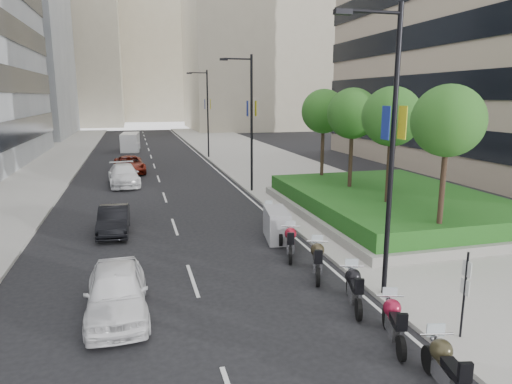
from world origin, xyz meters
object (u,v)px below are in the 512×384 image
object	(u,v)px
delivery_van	(130,143)
car_b	(114,220)
lamp_post_0	(388,141)
motorcycle_2	(354,288)
car_c	(124,175)
lamp_post_2	(206,109)
motorcycle_6	(269,216)
lamp_post_1	(249,117)
parking_sign	(465,291)
car_d	(130,165)
motorcycle_0	(445,368)
motorcycle_1	(394,321)
motorcycle_5	(277,225)
motorcycle_4	(290,242)
car_a	(117,291)
motorcycle_3	(317,260)

from	to	relation	value
delivery_van	car_b	bearing A→B (deg)	-86.34
lamp_post_0	motorcycle_2	size ratio (longest dim) A/B	4.05
lamp_post_0	car_c	bearing A→B (deg)	110.47
lamp_post_2	motorcycle_6	size ratio (longest dim) A/B	4.45
lamp_post_1	parking_sign	world-z (taller)	lamp_post_1
car_c	car_d	world-z (taller)	car_c
motorcycle_0	motorcycle_6	bearing A→B (deg)	11.99
motorcycle_1	car_d	distance (m)	30.81
lamp_post_2	motorcycle_5	world-z (taller)	lamp_post_2
motorcycle_4	car_c	world-z (taller)	car_c
car_a	parking_sign	bearing A→B (deg)	-25.43
lamp_post_2	delivery_van	bearing A→B (deg)	130.31
car_a	car_b	world-z (taller)	car_a
lamp_post_1	motorcycle_2	xyz separation A→B (m)	(-1.10, -17.36, -4.46)
motorcycle_6	motorcycle_3	bearing A→B (deg)	-166.78
motorcycle_1	motorcycle_4	world-z (taller)	motorcycle_4
motorcycle_5	car_c	bearing A→B (deg)	32.59
car_a	car_d	xyz separation A→B (m)	(0.30, 26.57, -0.03)
motorcycle_3	car_c	xyz separation A→B (m)	(-6.97, 19.80, 0.13)
car_a	delivery_van	bearing A→B (deg)	88.34
lamp_post_1	delivery_van	bearing A→B (deg)	105.95
lamp_post_2	motorcycle_2	world-z (taller)	lamp_post_2
lamp_post_2	car_b	world-z (taller)	lamp_post_2
motorcycle_0	lamp_post_1	bearing A→B (deg)	9.34
car_b	car_c	size ratio (longest dim) A/B	0.75
parking_sign	delivery_van	xyz separation A→B (m)	(-8.42, 47.15, -0.48)
lamp_post_0	motorcycle_3	world-z (taller)	lamp_post_0
motorcycle_3	motorcycle_4	size ratio (longest dim) A/B	1.01
motorcycle_6	delivery_van	size ratio (longest dim) A/B	0.40
motorcycle_5	car_d	xyz separation A→B (m)	(-6.45, 20.87, 0.02)
car_a	motorcycle_1	bearing A→B (deg)	-27.54
motorcycle_4	motorcycle_6	distance (m)	4.46
parking_sign	motorcycle_3	world-z (taller)	parking_sign
car_d	delivery_van	bearing A→B (deg)	85.08
motorcycle_0	car_a	distance (m)	8.99
lamp_post_1	motorcycle_6	distance (m)	9.36
car_b	car_d	size ratio (longest dim) A/B	0.75
motorcycle_1	motorcycle_3	bearing A→B (deg)	20.29
motorcycle_1	motorcycle_6	xyz separation A→B (m)	(0.00, 11.41, -0.04)
lamp_post_1	motorcycle_1	size ratio (longest dim) A/B	4.19
lamp_post_0	car_b	size ratio (longest dim) A/B	2.32
motorcycle_5	motorcycle_1	bearing A→B (deg)	-169.55
motorcycle_0	car_d	bearing A→B (deg)	24.06
motorcycle_1	car_d	xyz separation A→B (m)	(-6.75, 30.06, 0.12)
delivery_van	car_a	bearing A→B (deg)	-85.59
car_a	car_b	size ratio (longest dim) A/B	1.13
lamp_post_1	parking_sign	distance (m)	20.33
motorcycle_5	motorcycle_6	xyz separation A→B (m)	(0.31, 2.21, -0.15)
lamp_post_2	motorcycle_2	size ratio (longest dim) A/B	4.05
motorcycle_4	lamp_post_0	bearing A→B (deg)	-142.60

